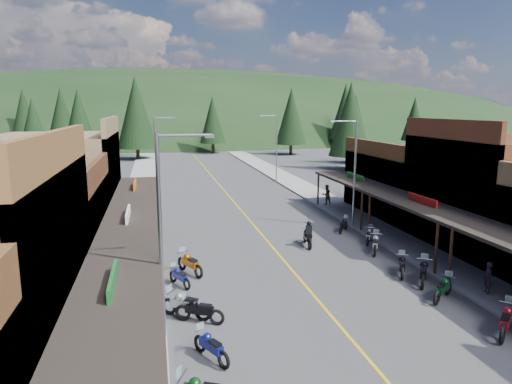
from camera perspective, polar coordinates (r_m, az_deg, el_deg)
ground at (r=25.46m, az=4.72°, el=-9.93°), size 220.00×220.00×0.00m
centerline at (r=44.25m, az=-2.96°, el=-1.03°), size 0.15×90.00×0.01m
sidewalk_west at (r=43.68m, az=-14.29°, el=-1.41°), size 3.40×94.00×0.15m
sidewalk_east at (r=46.45m, az=7.68°, el=-0.47°), size 3.40×94.00×0.15m
shop_west_2 at (r=26.10m, az=-26.80°, el=-4.71°), size 10.90×9.00×6.20m
shop_west_3 at (r=35.10m, az=-23.24°, el=0.89°), size 10.90×10.20×8.20m
shop_east_2 at (r=32.66m, az=27.64°, el=-0.13°), size 10.90×9.00×8.20m
shop_east_3 at (r=40.48m, az=18.78°, el=0.96°), size 10.90×10.20×6.20m
streetlight_0 at (r=17.33m, az=-11.40°, el=-4.50°), size 2.16×0.18×8.00m
streetlight_1 at (r=44.97m, az=-12.25°, el=4.67°), size 2.16×0.18×8.00m
streetlight_2 at (r=34.13m, az=12.04°, el=2.87°), size 2.16×0.18×8.00m
streetlight_3 at (r=54.79m, az=2.44°, el=5.92°), size 2.16×0.18×8.00m
ridge_hill at (r=158.16m, az=-10.02°, el=7.20°), size 310.00×140.00×60.00m
pine_1 at (r=94.27m, az=-23.12°, el=8.74°), size 5.88×5.88×12.50m
pine_2 at (r=80.80m, az=-14.77°, el=9.59°), size 6.72×6.72×14.00m
pine_3 at (r=89.48m, az=-5.45°, el=8.99°), size 5.04×5.04×11.00m
pine_4 at (r=86.51m, az=4.42°, el=9.45°), size 5.88×5.88×12.50m
pine_5 at (r=103.32m, az=11.09°, el=9.88°), size 6.72×6.72×14.00m
pine_6 at (r=101.78m, az=19.17°, el=8.64°), size 5.04×5.04×11.00m
pine_7 at (r=101.83m, az=-26.99°, el=8.51°), size 5.88×5.88×12.50m
pine_8 at (r=64.54m, az=-26.02°, el=6.92°), size 4.48×4.48×10.00m
pine_9 at (r=74.62m, az=12.28°, el=8.41°), size 4.93×4.93×10.80m
pine_10 at (r=73.58m, az=-21.24°, el=8.23°), size 5.38×5.38×11.60m
pine_11 at (r=66.58m, az=11.68°, el=8.89°), size 5.82×5.82×12.40m
bike_west_4 at (r=17.15m, az=-5.63°, el=-18.53°), size 1.56×2.10×1.16m
bike_west_5 at (r=19.75m, az=-7.09°, el=-14.34°), size 2.22×1.64×1.22m
bike_west_6 at (r=20.23m, az=-8.85°, el=-13.59°), size 2.35×1.97×1.33m
bike_west_7 at (r=23.64m, az=-9.53°, el=-10.32°), size 1.41×1.94×1.06m
bike_west_8 at (r=25.10m, az=-8.26°, el=-8.71°), size 1.76×2.40×1.32m
bike_east_4 at (r=21.07m, az=28.80°, el=-13.80°), size 2.28×2.15×1.34m
bike_east_5 at (r=23.42m, az=22.34°, el=-11.02°), size 2.11×1.81×1.20m
bike_east_6 at (r=25.07m, az=20.20°, el=-9.27°), size 1.96×2.38×1.34m
bike_east_7 at (r=25.90m, az=17.78°, el=-8.67°), size 1.56×2.15×1.18m
bike_east_8 at (r=29.28m, az=14.70°, el=-6.18°), size 1.72×2.32×1.28m
bike_east_9 at (r=31.27m, az=13.96°, el=-5.23°), size 1.60×1.97×1.11m
bike_east_10 at (r=33.61m, az=10.87°, el=-4.01°), size 1.71×1.91×1.10m
rider_on_bike at (r=29.86m, az=6.47°, el=-5.45°), size 1.06×2.35×1.73m
pedestrian_east_a at (r=24.64m, az=27.01°, el=-9.51°), size 0.50×0.64×1.56m
pedestrian_east_b at (r=42.01m, az=8.79°, el=-0.31°), size 0.97×0.68×1.82m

